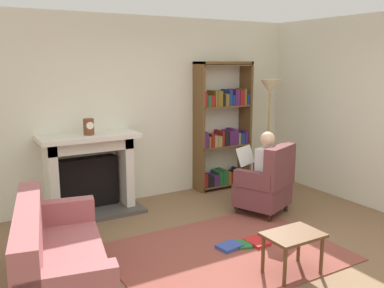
% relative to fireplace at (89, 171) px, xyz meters
% --- Properties ---
extents(ground, '(14.00, 14.00, 0.00)m').
position_rel_fireplace_xyz_m(ground, '(0.89, -2.30, -0.58)').
color(ground, brown).
extents(back_wall, '(5.60, 0.10, 2.70)m').
position_rel_fireplace_xyz_m(back_wall, '(0.89, 0.25, 0.77)').
color(back_wall, silver).
rests_on(back_wall, ground).
extents(side_wall_right, '(0.10, 5.20, 2.70)m').
position_rel_fireplace_xyz_m(side_wall_right, '(3.54, -1.05, 0.77)').
color(side_wall_right, silver).
rests_on(side_wall_right, ground).
extents(area_rug, '(2.40, 1.80, 0.01)m').
position_rel_fireplace_xyz_m(area_rug, '(0.89, -2.00, -0.58)').
color(area_rug, brown).
rests_on(area_rug, ground).
extents(fireplace, '(1.34, 0.64, 1.10)m').
position_rel_fireplace_xyz_m(fireplace, '(0.00, 0.00, 0.00)').
color(fireplace, '#4C4742').
rests_on(fireplace, ground).
extents(mantel_clock, '(0.14, 0.14, 0.21)m').
position_rel_fireplace_xyz_m(mantel_clock, '(-0.00, -0.10, 0.63)').
color(mantel_clock, brown).
rests_on(mantel_clock, fireplace).
extents(bookshelf, '(0.95, 0.32, 2.05)m').
position_rel_fireplace_xyz_m(bookshelf, '(2.24, 0.04, 0.39)').
color(bookshelf, brown).
rests_on(bookshelf, ground).
extents(armchair_reading, '(0.83, 0.82, 0.97)m').
position_rel_fireplace_xyz_m(armchair_reading, '(2.06, -1.30, -0.16)').
color(armchair_reading, '#331E14').
rests_on(armchair_reading, ground).
extents(seated_reader, '(0.50, 0.59, 1.14)m').
position_rel_fireplace_xyz_m(seated_reader, '(2.01, -1.19, 0.04)').
color(seated_reader, silver).
rests_on(seated_reader, ground).
extents(sofa_floral, '(1.03, 1.81, 0.85)m').
position_rel_fireplace_xyz_m(sofa_floral, '(-0.88, -1.96, -0.26)').
color(sofa_floral, '#A55B5E').
rests_on(sofa_floral, ground).
extents(side_table, '(0.56, 0.39, 0.42)m').
position_rel_fireplace_xyz_m(side_table, '(1.19, -2.70, -0.22)').
color(side_table, brown).
rests_on(side_table, ground).
extents(scattered_books, '(0.59, 0.32, 0.04)m').
position_rel_fireplace_xyz_m(scattered_books, '(1.15, -1.97, -0.55)').
color(scattered_books, red).
rests_on(scattered_books, area_rug).
extents(floor_lamp, '(0.32, 0.32, 1.77)m').
position_rel_fireplace_xyz_m(floor_lamp, '(2.80, -0.42, 0.92)').
color(floor_lamp, '#B7933F').
rests_on(floor_lamp, ground).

